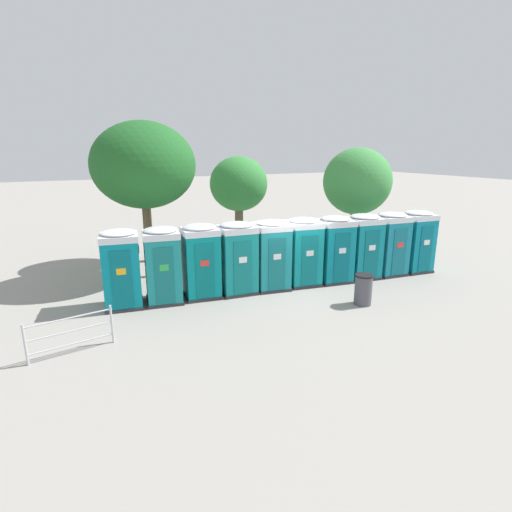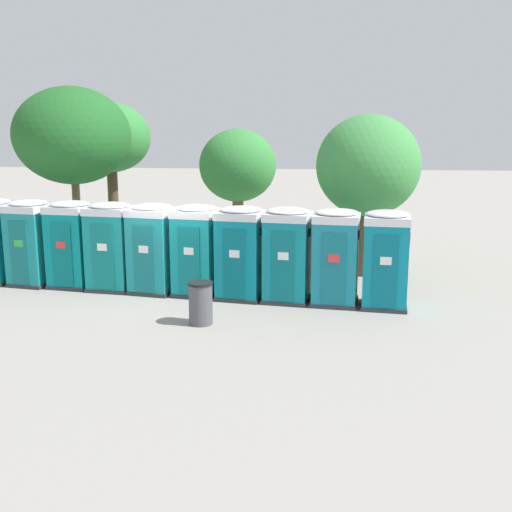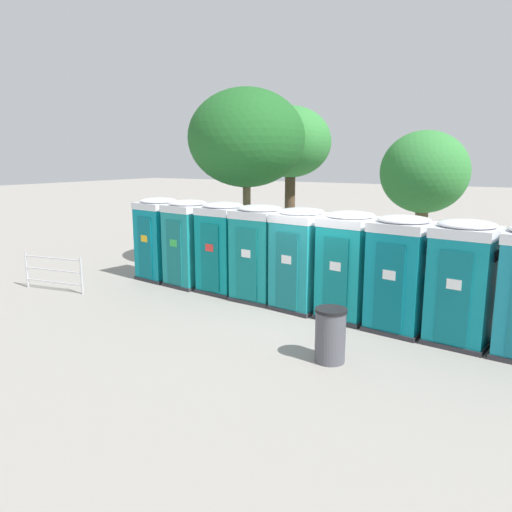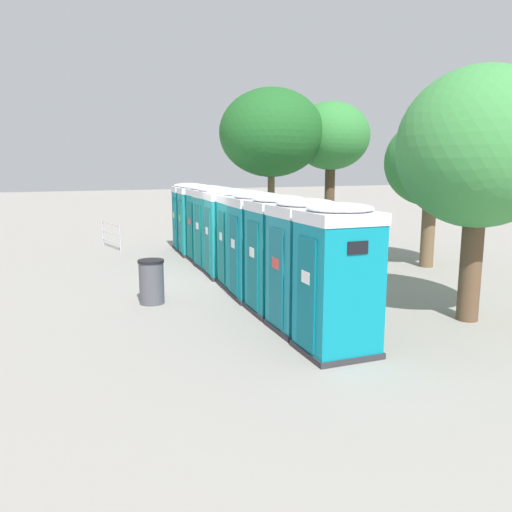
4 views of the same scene
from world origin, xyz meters
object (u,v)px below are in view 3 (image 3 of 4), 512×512
Objects in this scene: portapotty_5 at (348,265)px; portapotty_7 at (463,282)px; portapotty_4 at (300,259)px; trash_can at (330,335)px; portapotty_6 at (400,273)px; portapotty_3 at (259,253)px; street_tree_1 at (246,138)px; portapotty_1 at (189,243)px; street_tree_0 at (424,173)px; portapotty_0 at (160,238)px; street_tree_3 at (291,144)px; portapotty_2 at (224,247)px; event_barrier at (53,271)px.

portapotty_7 is (2.55, -0.35, -0.00)m from portapotty_5.
trash_can is at bearing -54.29° from portapotty_4.
portapotty_6 is at bearing 75.94° from trash_can.
street_tree_1 is at bearing 126.80° from portapotty_3.
portapotty_6 is at bearing -6.47° from portapotty_1.
portapotty_5 is 0.55× the size of street_tree_0.
portapotty_0 is 1.00× the size of portapotty_6.
portapotty_0 is 1.00× the size of portapotty_4.
portapotty_1 is at bearing -96.58° from street_tree_3.
portapotty_2 is 6.44m from portapotty_7.
portapotty_3 is 1.25× the size of event_barrier.
portapotty_5 is (6.40, -0.68, -0.00)m from portapotty_0.
portapotty_6 is 1.25× the size of event_barrier.
street_tree_0 is at bearing 55.60° from portapotty_2.
trash_can is at bearing -75.69° from portapotty_5.
trash_can is (7.07, -3.30, -0.77)m from portapotty_0.
event_barrier is (-2.92, -2.48, -0.72)m from portapotty_1.
street_tree_0 is 0.77× the size of street_tree_1.
portapotty_5 is 0.42× the size of street_tree_1.
trash_can is (0.49, -8.94, -2.72)m from street_tree_0.
portapotty_2 is at bearing 173.40° from portapotty_5.
street_tree_3 is (-3.23, 5.70, 2.96)m from portapotty_4.
portapotty_4 is at bearing -6.50° from portapotty_0.
portapotty_2 is 1.00× the size of portapotty_6.
street_tree_3 reaches higher than portapotty_6.
portapotty_3 is 3.86m from portapotty_6.
portapotty_0 is 4.39m from street_tree_1.
street_tree_1 reaches higher than portapotty_3.
portapotty_4 is 1.25× the size of event_barrier.
trash_can is (-1.88, -2.28, -0.77)m from portapotty_7.
portapotty_1 is 4.26m from street_tree_1.
street_tree_1 reaches higher than portapotty_7.
portapotty_1 is 1.00× the size of portapotty_7.
portapotty_1 is 1.00× the size of portapotty_6.
street_tree_3 is at bearing 127.94° from portapotty_5.
trash_can is (-0.60, -2.41, -0.77)m from portapotty_6.
portapotty_4 is at bearing 173.01° from portapotty_6.
street_tree_1 is (-1.11, 3.00, 3.08)m from portapotty_2.
portapotty_1 is 8.11m from street_tree_0.
portapotty_2 is at bearing -2.89° from portapotty_1.
portapotty_1 is at bearing 177.11° from portapotty_2.
portapotty_7 is at bearing -6.35° from portapotty_1.
portapotty_2 is at bearing 172.63° from portapotty_6.
portapotty_4 is at bearing -42.43° from street_tree_1.
portapotty_2 is 1.00× the size of portapotty_4.
street_tree_1 reaches higher than trash_can.
event_barrier is (-3.10, -5.42, -3.79)m from street_tree_1.
portapotty_0 is 1.00× the size of portapotty_7.
trash_can is (5.62, -6.07, -3.84)m from street_tree_1.
portapotty_2 is at bearing -69.69° from street_tree_1.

